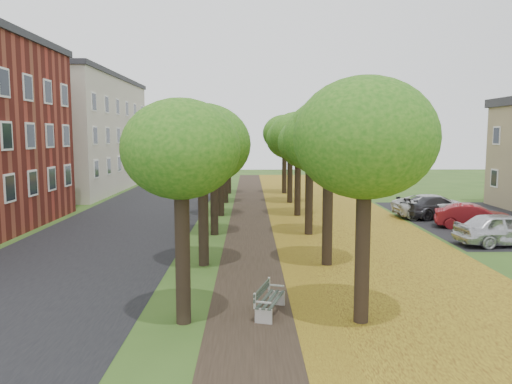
{
  "coord_description": "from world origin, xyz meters",
  "views": [
    {
      "loc": [
        -0.42,
        -13.0,
        5.04
      ],
      "look_at": [
        -0.13,
        9.2,
        2.5
      ],
      "focal_mm": 35.0,
      "sensor_mm": 36.0,
      "label": 1
    }
  ],
  "objects_px": {
    "car_red": "(474,217)",
    "car_grey": "(436,207)",
    "car_silver": "(504,229)",
    "bench": "(269,299)",
    "car_white": "(436,206)"
  },
  "relations": [
    {
      "from": "car_red",
      "to": "car_white",
      "type": "distance_m",
      "value": 3.72
    },
    {
      "from": "car_red",
      "to": "car_grey",
      "type": "height_order",
      "value": "car_grey"
    },
    {
      "from": "car_silver",
      "to": "bench",
      "type": "bearing_deg",
      "value": 122.36
    },
    {
      "from": "car_silver",
      "to": "car_grey",
      "type": "height_order",
      "value": "car_silver"
    },
    {
      "from": "bench",
      "to": "car_grey",
      "type": "relative_size",
      "value": 0.37
    },
    {
      "from": "car_silver",
      "to": "car_grey",
      "type": "relative_size",
      "value": 0.93
    },
    {
      "from": "bench",
      "to": "car_white",
      "type": "distance_m",
      "value": 19.73
    },
    {
      "from": "bench",
      "to": "car_red",
      "type": "distance_m",
      "value": 17.27
    },
    {
      "from": "bench",
      "to": "car_silver",
      "type": "relative_size",
      "value": 0.4
    },
    {
      "from": "bench",
      "to": "car_red",
      "type": "height_order",
      "value": "car_red"
    },
    {
      "from": "car_silver",
      "to": "car_white",
      "type": "distance_m",
      "value": 7.77
    },
    {
      "from": "bench",
      "to": "car_white",
      "type": "xyz_separation_m",
      "value": [
        10.88,
        16.46,
        0.29
      ]
    },
    {
      "from": "car_red",
      "to": "car_grey",
      "type": "relative_size",
      "value": 0.84
    },
    {
      "from": "bench",
      "to": "car_grey",
      "type": "bearing_deg",
      "value": -17.02
    },
    {
      "from": "car_grey",
      "to": "car_white",
      "type": "xyz_separation_m",
      "value": [
        0.0,
        0.09,
        0.02
      ]
    }
  ]
}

